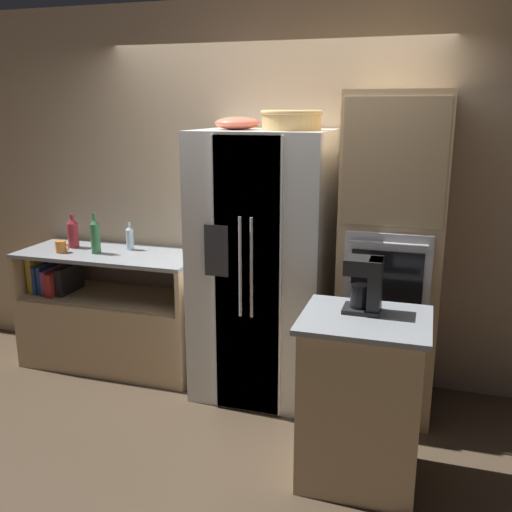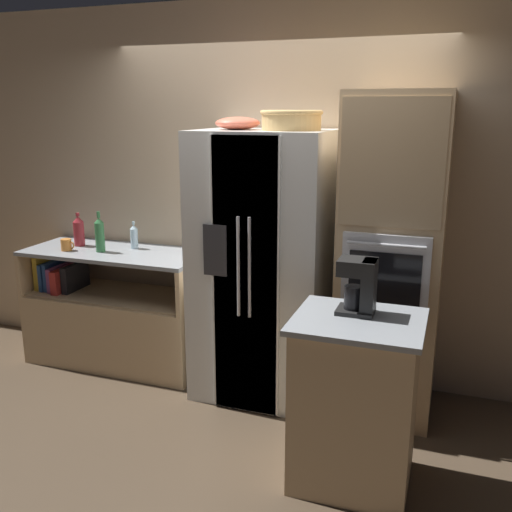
% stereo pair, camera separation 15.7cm
% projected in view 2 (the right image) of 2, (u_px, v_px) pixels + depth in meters
% --- Properties ---
extents(ground_plane, '(20.00, 20.00, 0.00)m').
position_uv_depth(ground_plane, '(253.00, 391.00, 4.22)').
color(ground_plane, '#4C3D2D').
extents(wall_back, '(12.00, 0.06, 2.80)m').
position_uv_depth(wall_back, '(275.00, 194.00, 4.32)').
color(wall_back, tan).
rests_on(wall_back, ground_plane).
extents(counter_left, '(1.45, 0.63, 0.94)m').
position_uv_depth(counter_left, '(118.00, 321.00, 4.67)').
color(counter_left, tan).
rests_on(counter_left, ground_plane).
extents(refrigerator, '(0.91, 0.79, 1.89)m').
position_uv_depth(refrigerator, '(264.00, 266.00, 4.04)').
color(refrigerator, silver).
rests_on(refrigerator, ground_plane).
extents(wall_oven, '(0.64, 0.74, 2.14)m').
position_uv_depth(wall_oven, '(392.00, 258.00, 3.76)').
color(wall_oven, tan).
rests_on(wall_oven, ground_plane).
extents(island_counter, '(0.68, 0.59, 0.96)m').
position_uv_depth(island_counter, '(355.00, 401.00, 3.11)').
color(island_counter, tan).
rests_on(island_counter, ground_plane).
extents(wicker_basket, '(0.41, 0.41, 0.13)m').
position_uv_depth(wicker_basket, '(291.00, 119.00, 3.67)').
color(wicker_basket, tan).
rests_on(wicker_basket, refrigerator).
extents(fruit_bowl, '(0.30, 0.30, 0.08)m').
position_uv_depth(fruit_bowl, '(238.00, 123.00, 3.80)').
color(fruit_bowl, '#DB664C').
rests_on(fruit_bowl, refrigerator).
extents(bottle_tall, '(0.07, 0.07, 0.32)m').
position_uv_depth(bottle_tall, '(100.00, 234.00, 4.45)').
color(bottle_tall, '#33723F').
rests_on(bottle_tall, counter_left).
extents(bottle_short, '(0.09, 0.09, 0.27)m').
position_uv_depth(bottle_short, '(79.00, 231.00, 4.65)').
color(bottle_short, maroon).
rests_on(bottle_short, counter_left).
extents(bottle_wide, '(0.06, 0.06, 0.22)m').
position_uv_depth(bottle_wide, '(134.00, 236.00, 4.56)').
color(bottle_wide, silver).
rests_on(bottle_wide, counter_left).
extents(mug, '(0.12, 0.08, 0.09)m').
position_uv_depth(mug, '(67.00, 245.00, 4.50)').
color(mug, orange).
rests_on(mug, counter_left).
extents(coffee_maker, '(0.20, 0.17, 0.30)m').
position_uv_depth(coffee_maker, '(361.00, 284.00, 3.03)').
color(coffee_maker, black).
rests_on(coffee_maker, island_counter).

